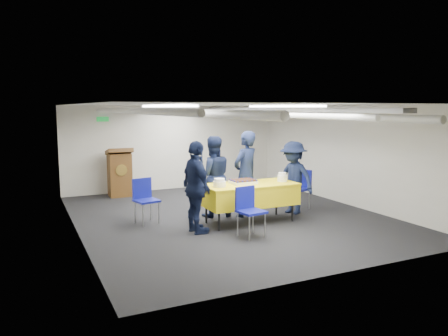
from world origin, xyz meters
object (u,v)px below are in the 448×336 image
at_px(serving_table, 250,194).
at_px(chair_left, 145,196).
at_px(podium, 120,172).
at_px(sailor_c, 196,187).
at_px(sailor_a, 246,174).
at_px(sailor_d, 293,178).
at_px(sheet_cake, 243,181).
at_px(sailor_b, 213,176).
at_px(chair_near, 248,206).
at_px(chair_right, 301,185).

xyz_separation_m(serving_table, chair_left, (-1.87, 0.86, -0.03)).
xyz_separation_m(podium, sailor_c, (0.55, -3.89, 0.22)).
relative_size(sailor_a, sailor_d, 1.15).
relative_size(serving_table, sheet_cake, 3.77).
xyz_separation_m(podium, sailor_b, (1.31, -2.89, 0.22)).
height_order(sailor_a, sailor_c, sailor_a).
bearing_deg(chair_left, sailor_a, -10.05).
xyz_separation_m(sheet_cake, chair_near, (-0.35, -0.87, -0.28)).
bearing_deg(serving_table, podium, 115.84).
bearing_deg(serving_table, sailor_c, -168.89).
height_order(sheet_cake, sailor_a, sailor_a).
relative_size(sailor_b, sailor_c, 1.00).
bearing_deg(sailor_a, serving_table, 48.71).
xyz_separation_m(serving_table, sailor_d, (1.19, 0.27, 0.21)).
relative_size(podium, sailor_b, 0.75).
bearing_deg(chair_near, sailor_c, 143.55).
bearing_deg(chair_near, sailor_b, 90.01).
relative_size(sheet_cake, chair_near, 0.56).
xyz_separation_m(chair_left, sailor_d, (3.06, -0.59, 0.24)).
bearing_deg(sheet_cake, chair_near, -111.72).
distance_m(podium, sailor_c, 3.94).
distance_m(podium, sailor_a, 3.71).
distance_m(serving_table, sailor_d, 1.24).
height_order(serving_table, chair_near, chair_near).
bearing_deg(sheet_cake, sailor_c, -164.10).
relative_size(sheet_cake, chair_right, 0.56).
bearing_deg(sailor_b, sheet_cake, 127.29).
distance_m(chair_right, sailor_c, 2.97).
bearing_deg(sailor_a, chair_right, 160.88).
distance_m(chair_near, chair_left, 2.18).
relative_size(chair_right, sailor_d, 0.57).
bearing_deg(podium, sailor_b, -65.63).
height_order(chair_right, sailor_c, sailor_c).
distance_m(chair_left, sailor_c, 1.32).
relative_size(chair_left, sailor_b, 0.52).
xyz_separation_m(sheet_cake, sailor_c, (-1.10, -0.31, 0.02)).
relative_size(chair_left, sailor_a, 0.49).
distance_m(chair_right, sailor_b, 2.11).
bearing_deg(sailor_c, podium, 5.07).
bearing_deg(sailor_b, chair_right, -174.35).
height_order(chair_near, sailor_c, sailor_c).
height_order(sheet_cake, sailor_b, sailor_b).
distance_m(podium, chair_left, 2.80).
distance_m(sheet_cake, podium, 3.95).
xyz_separation_m(sheet_cake, chair_left, (-1.76, 0.78, -0.28)).
distance_m(chair_near, sailor_a, 1.48).
xyz_separation_m(chair_right, sailor_d, (-0.43, -0.32, 0.24)).
distance_m(serving_table, chair_right, 1.72).
bearing_deg(podium, serving_table, -64.16).
xyz_separation_m(chair_left, sailor_c, (0.66, -1.10, 0.30)).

